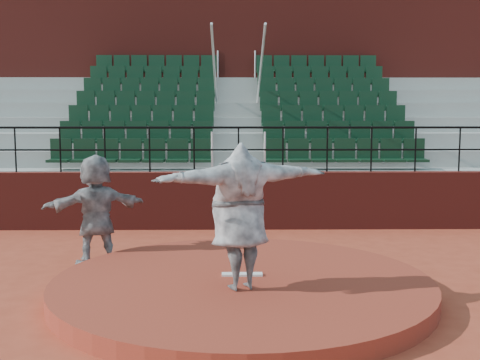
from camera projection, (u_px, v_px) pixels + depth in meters
ground at (242, 295)px, 8.75m from camera, size 90.00×90.00×0.00m
pitchers_mound at (242, 286)px, 8.73m from camera, size 5.50×5.50×0.25m
pitching_rubber at (242, 274)px, 8.87m from camera, size 0.60×0.15×0.03m
boundary_wall at (239, 200)px, 13.64m from camera, size 24.00×0.30×1.30m
wall_railing at (239, 140)px, 13.48m from camera, size 24.04×0.05×1.03m
seating_deck at (237, 154)px, 17.17m from camera, size 24.00×5.97×4.63m
press_box_facade at (236, 86)px, 20.86m from camera, size 24.00×3.00×7.10m
pitcher at (240, 216)px, 8.12m from camera, size 2.53×1.49×2.00m
fielder at (96, 210)px, 10.43m from camera, size 1.86×1.25×1.93m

